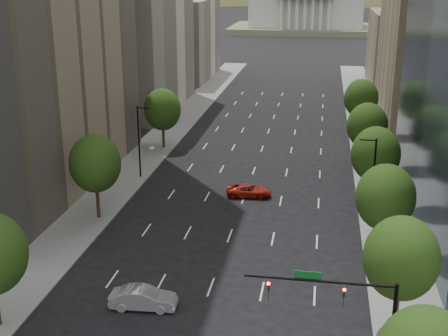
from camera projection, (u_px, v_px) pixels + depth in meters
The scene contains 20 objects.
sidewalk_left at pixel (111, 190), 69.69m from camera, with size 6.00×200.00×0.15m, color slate.
sidewalk_right at pixel (386, 207), 64.88m from camera, with size 6.00×200.00×0.15m, color slate.
midrise_cream_left at pixel (137, 11), 105.95m from camera, with size 14.00×30.00×35.00m, color beige.
filler_left at pixel (181, 39), 139.52m from camera, with size 14.00×26.00×18.00m, color beige.
parking_tan_right at pixel (432, 31), 96.16m from camera, with size 14.00×30.00×30.00m, color #8C7759.
filler_right at pixel (404, 50), 129.27m from camera, with size 14.00×26.00×16.00m, color #8C7759.
tree_right_1 at pixel (401, 258), 40.85m from camera, with size 5.20×5.20×8.75m.
tree_right_2 at pixel (385, 198), 52.14m from camera, with size 5.20×5.20×8.61m.
tree_right_3 at pixel (376, 154), 63.28m from camera, with size 5.20×5.20×8.89m.
tree_right_4 at pixel (367, 126), 76.53m from camera, with size 5.20×5.20×8.46m.
tree_right_5 at pixel (361, 98), 91.42m from camera, with size 5.20×5.20×8.75m.
tree_left_1 at pixel (95, 163), 60.12m from camera, with size 5.20×5.20×8.97m.
tree_left_2 at pixel (163, 109), 84.55m from camera, with size 5.20×5.20×8.68m.
streetlight_rn at pixel (373, 179), 59.02m from camera, with size 1.70×0.20×9.00m.
streetlight_ln at pixel (139, 140), 72.55m from camera, with size 1.70×0.20×9.00m.
traffic_signal at pixel (352, 308), 35.95m from camera, with size 9.12×0.40×7.38m.
capitol at pixel (306, 11), 242.25m from camera, with size 60.00×40.00×35.20m.
foothills at pixel (353, 37), 578.90m from camera, with size 720.00×413.00×263.00m.
car_silver at pixel (143, 298), 45.33m from camera, with size 1.77×5.07×1.67m, color #9F9FA4.
car_red_far at pixel (249, 191), 67.79m from camera, with size 2.32×5.04×1.40m, color #98190B.
Camera 1 is at (8.11, -2.32, 24.45)m, focal length 48.17 mm.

